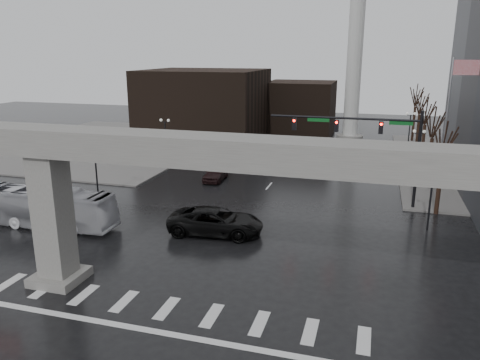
% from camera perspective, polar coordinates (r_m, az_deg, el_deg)
% --- Properties ---
extents(ground, '(160.00, 160.00, 0.00)m').
position_cam_1_polar(ground, '(25.38, -7.93, -14.12)').
color(ground, black).
rests_on(ground, ground).
extents(sidewalk_nw, '(28.00, 36.00, 0.15)m').
position_cam_1_polar(sidewalk_nw, '(67.41, -15.75, 4.27)').
color(sidewalk_nw, '#62605D').
rests_on(sidewalk_nw, ground).
extents(elevated_guideway, '(48.00, 2.60, 8.70)m').
position_cam_1_polar(elevated_guideway, '(22.32, -5.61, 0.89)').
color(elevated_guideway, gray).
rests_on(elevated_guideway, ground).
extents(building_far_left, '(16.00, 14.00, 10.00)m').
position_cam_1_polar(building_far_left, '(66.70, -4.39, 8.97)').
color(building_far_left, black).
rests_on(building_far_left, ground).
extents(building_far_mid, '(10.00, 10.00, 8.00)m').
position_cam_1_polar(building_far_mid, '(73.41, 7.35, 8.69)').
color(building_far_mid, black).
rests_on(building_far_mid, ground).
extents(smokestack, '(3.60, 3.60, 30.00)m').
position_cam_1_polar(smokestack, '(66.11, 13.89, 15.78)').
color(smokestack, beige).
rests_on(smokestack, ground).
extents(signal_mast_arm, '(12.12, 0.43, 8.00)m').
position_cam_1_polar(signal_mast_arm, '(39.38, 15.55, 5.18)').
color(signal_mast_arm, black).
rests_on(signal_mast_arm, ground).
extents(flagpole_assembly, '(2.06, 0.12, 12.00)m').
position_cam_1_polar(flagpole_assembly, '(42.72, 24.34, 7.45)').
color(flagpole_assembly, silver).
rests_on(flagpole_assembly, ground).
extents(lamp_right_0, '(1.22, 0.32, 5.11)m').
position_cam_1_polar(lamp_right_0, '(35.43, 22.38, -0.45)').
color(lamp_right_0, black).
rests_on(lamp_right_0, ground).
extents(lamp_right_1, '(1.22, 0.32, 5.11)m').
position_cam_1_polar(lamp_right_1, '(49.03, 20.86, 3.86)').
color(lamp_right_1, black).
rests_on(lamp_right_1, ground).
extents(lamp_right_2, '(1.22, 0.32, 5.11)m').
position_cam_1_polar(lamp_right_2, '(62.80, 20.00, 6.28)').
color(lamp_right_2, black).
rests_on(lamp_right_2, ground).
extents(lamp_left_0, '(1.22, 0.32, 5.11)m').
position_cam_1_polar(lamp_left_0, '(41.98, -17.23, 2.37)').
color(lamp_left_0, black).
rests_on(lamp_left_0, ground).
extents(lamp_left_1, '(1.22, 0.32, 5.11)m').
position_cam_1_polar(lamp_left_1, '(53.95, -9.10, 5.65)').
color(lamp_left_1, black).
rests_on(lamp_left_1, ground).
extents(lamp_left_2, '(1.22, 0.32, 5.11)m').
position_cam_1_polar(lamp_left_2, '(66.72, -3.96, 7.66)').
color(lamp_left_2, black).
rests_on(lamp_left_2, ground).
extents(tree_right_0, '(1.09, 1.58, 7.50)m').
position_cam_1_polar(tree_right_0, '(39.58, 23.22, 0.01)').
color(tree_right_0, black).
rests_on(tree_right_0, ground).
extents(tree_right_1, '(1.09, 1.61, 7.67)m').
position_cam_1_polar(tree_right_1, '(47.31, 22.20, 2.56)').
color(tree_right_1, black).
rests_on(tree_right_1, ground).
extents(tree_right_2, '(1.10, 1.63, 7.85)m').
position_cam_1_polar(tree_right_2, '(55.11, 21.45, 4.39)').
color(tree_right_2, black).
rests_on(tree_right_2, ground).
extents(tree_right_3, '(1.11, 1.66, 8.02)m').
position_cam_1_polar(tree_right_3, '(62.97, 20.90, 5.77)').
color(tree_right_3, black).
rests_on(tree_right_3, ground).
extents(tree_right_4, '(1.12, 1.69, 8.19)m').
position_cam_1_polar(tree_right_4, '(70.85, 20.46, 6.83)').
color(tree_right_4, black).
rests_on(tree_right_4, ground).
extents(pickup_truck, '(6.90, 3.67, 1.85)m').
position_cam_1_polar(pickup_truck, '(32.97, -2.97, -5.06)').
color(pickup_truck, black).
rests_on(pickup_truck, ground).
extents(city_bus, '(10.46, 2.51, 2.91)m').
position_cam_1_polar(city_bus, '(36.85, -22.43, -3.15)').
color(city_bus, silver).
rests_on(city_bus, ground).
extents(far_car, '(2.00, 4.52, 1.51)m').
position_cam_1_polar(far_car, '(46.62, -2.99, 0.88)').
color(far_car, black).
rests_on(far_car, ground).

